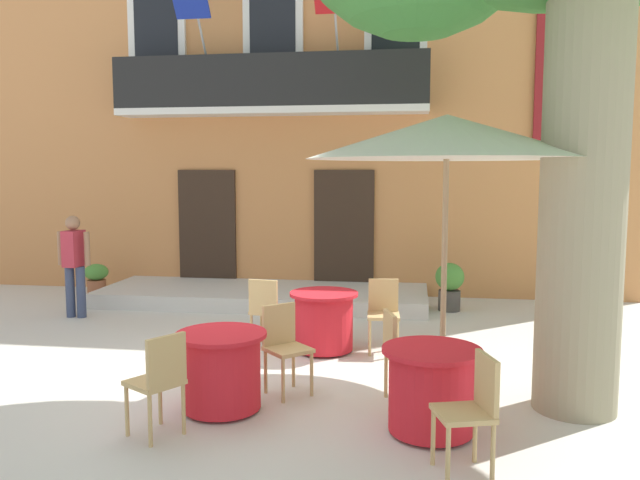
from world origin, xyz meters
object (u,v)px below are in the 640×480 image
cafe_umbrella (447,138)px  cafe_table_near_tree (324,321)px  cafe_chair_front_0 (284,342)px  cafe_chair_middle_0 (400,350)px  cafe_table_front (222,370)px  ground_planter_left (96,278)px  cafe_table_middle (431,390)px  cafe_chair_near_tree_1 (383,310)px  ground_planter_right (450,284)px  pedestrian_near_entrance (74,260)px  cafe_chair_near_tree_0 (266,308)px  cafe_chair_middle_1 (473,405)px  cafe_chair_front_1 (160,377)px

cafe_umbrella → cafe_table_near_tree: bearing=142.2°
cafe_table_near_tree → cafe_chair_front_0: 1.57m
cafe_chair_middle_0 → cafe_table_front: bearing=-164.9°
cafe_table_front → ground_planter_left: 6.42m
cafe_table_middle → cafe_chair_middle_0: 0.77m
cafe_chair_near_tree_1 → cafe_chair_front_0: (-0.93, -1.68, 0.00)m
cafe_chair_near_tree_1 → cafe_chair_middle_0: bearing=-82.2°
cafe_chair_near_tree_1 → cafe_table_middle: cafe_chair_near_tree_1 is taller
cafe_chair_front_0 → ground_planter_right: bearing=65.8°
cafe_table_near_tree → cafe_chair_near_tree_1: (0.74, 0.13, 0.14)m
cafe_table_middle → pedestrian_near_entrance: size_ratio=0.54×
cafe_chair_near_tree_1 → cafe_umbrella: (0.68, -1.24, 2.08)m
cafe_table_near_tree → cafe_chair_near_tree_0: bearing=177.6°
cafe_table_near_tree → ground_planter_left: cafe_table_near_tree is taller
cafe_chair_middle_1 → ground_planter_left: cafe_chair_middle_1 is taller
cafe_chair_front_1 → cafe_table_middle: bearing=10.6°
cafe_table_near_tree → cafe_chair_middle_0: 1.95m
ground_planter_right → cafe_chair_middle_0: bearing=-99.3°
cafe_table_middle → ground_planter_right: bearing=85.2°
cafe_table_near_tree → cafe_table_middle: same height
cafe_chair_near_tree_0 → pedestrian_near_entrance: size_ratio=0.57×
cafe_chair_middle_0 → pedestrian_near_entrance: bearing=149.7°
cafe_chair_middle_0 → cafe_chair_front_1: same height
cafe_chair_near_tree_0 → cafe_chair_front_1: (-0.26, -2.83, 0.00)m
ground_planter_left → cafe_chair_middle_1: bearing=-44.2°
pedestrian_near_entrance → cafe_chair_front_0: bearing=-36.1°
cafe_table_front → cafe_umbrella: cafe_umbrella is taller
ground_planter_right → pedestrian_near_entrance: 5.98m
cafe_table_middle → ground_planter_left: size_ratio=1.46×
cafe_table_middle → cafe_chair_middle_1: (0.29, -0.70, 0.14)m
cafe_chair_near_tree_1 → pedestrian_near_entrance: (-4.85, 1.17, 0.37)m
cafe_chair_near_tree_0 → ground_planter_left: size_ratio=1.54×
cafe_chair_middle_1 → ground_planter_right: cafe_chair_middle_1 is taller
cafe_chair_near_tree_1 → cafe_umbrella: 2.52m
cafe_umbrella → cafe_chair_middle_1: bearing=-86.0°
pedestrian_near_entrance → cafe_table_middle: bearing=-34.3°
ground_planter_right → cafe_umbrella: bearing=-94.2°
cafe_table_middle → cafe_umbrella: bearing=83.3°
cafe_table_near_tree → cafe_chair_middle_0: bearing=-59.4°
cafe_table_near_tree → cafe_chair_front_1: size_ratio=0.95×
cafe_chair_front_1 → cafe_umbrella: size_ratio=0.31×
cafe_table_near_tree → cafe_chair_front_1: (-1.01, -2.80, 0.14)m
cafe_umbrella → ground_planter_right: bearing=85.8°
cafe_table_near_tree → cafe_table_middle: 2.70m
cafe_chair_front_1 → pedestrian_near_entrance: pedestrian_near_entrance is taller
cafe_table_middle → pedestrian_near_entrance: bearing=145.7°
cafe_chair_front_1 → cafe_chair_middle_0: bearing=29.3°
cafe_umbrella → cafe_table_front: bearing=-154.2°
cafe_chair_near_tree_0 → cafe_chair_front_1: 2.85m
cafe_chair_middle_1 → ground_planter_right: 5.72m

